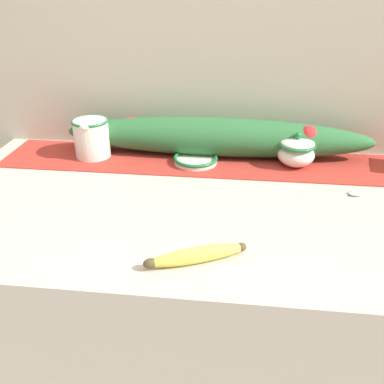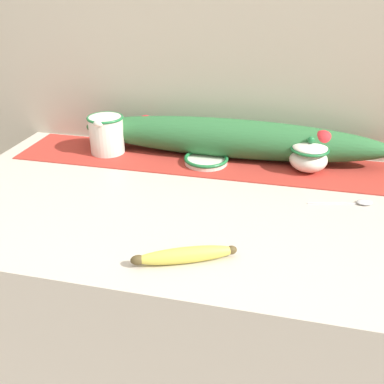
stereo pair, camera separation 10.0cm
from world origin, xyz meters
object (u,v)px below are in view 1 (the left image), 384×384
at_px(cream_pitcher, 92,137).
at_px(small_dish, 196,160).
at_px(spoon, 352,194).
at_px(sugar_bowl, 296,151).
at_px(banana, 196,255).

relative_size(cream_pitcher, small_dish, 1.00).
bearing_deg(spoon, sugar_bowl, 114.73).
xyz_separation_m(cream_pitcher, small_dish, (0.32, -0.02, -0.05)).
distance_m(cream_pitcher, sugar_bowl, 0.61).
distance_m(small_dish, banana, 0.48).
bearing_deg(banana, sugar_bowl, 64.34).
distance_m(sugar_bowl, banana, 0.55).
bearing_deg(small_dish, banana, -83.56).
bearing_deg(small_dish, spoon, -19.99).
xyz_separation_m(small_dish, banana, (0.05, -0.48, 0.00)).
relative_size(sugar_bowl, small_dish, 0.83).
xyz_separation_m(cream_pitcher, sugar_bowl, (0.61, -0.00, -0.02)).
xyz_separation_m(banana, spoon, (0.37, 0.33, -0.01)).
relative_size(cream_pitcher, banana, 0.65).
height_order(sugar_bowl, spoon, sugar_bowl).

